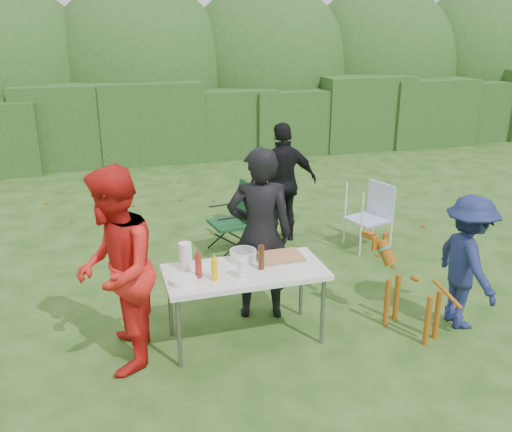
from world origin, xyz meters
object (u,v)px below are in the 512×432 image
object	(u,v)px
person_red_jacket	(115,271)
camping_chair	(231,219)
child	(467,262)
ketchup_bottle	(198,266)
folding_table	(245,275)
person_cook	(260,235)
lawn_chair	(368,216)
paper_towel_roll	(185,256)
dog	(413,292)
beer_bottle	(261,257)
mustard_bottle	(215,270)
person_black_puffy	(283,183)

from	to	relation	value
person_red_jacket	camping_chair	size ratio (longest dim) A/B	1.93
child	camping_chair	xyz separation A→B (m)	(-1.79, 2.44, -0.21)
camping_chair	ketchup_bottle	world-z (taller)	ketchup_bottle
person_red_jacket	child	world-z (taller)	person_red_jacket
folding_table	ketchup_bottle	bearing A→B (deg)	-175.26
person_red_jacket	ketchup_bottle	xyz separation A→B (m)	(0.72, 0.03, -0.06)
person_cook	child	size ratio (longest dim) A/B	1.32
ketchup_bottle	lawn_chair	bearing A→B (deg)	33.90
ketchup_bottle	paper_towel_roll	distance (m)	0.23
dog	beer_bottle	bearing A→B (deg)	53.61
mustard_bottle	beer_bottle	xyz separation A→B (m)	(0.46, 0.10, 0.02)
camping_chair	lawn_chair	distance (m)	1.85
person_cook	person_red_jacket	size ratio (longest dim) A/B	0.99
child	lawn_chair	distance (m)	2.11
folding_table	person_black_puffy	size ratio (longest dim) A/B	0.90
camping_chair	beer_bottle	distance (m)	2.17
beer_bottle	person_cook	bearing A→B (deg)	74.62
beer_bottle	lawn_chair	bearing A→B (deg)	40.73
dog	camping_chair	xyz separation A→B (m)	(-1.22, 2.44, 0.03)
lawn_chair	person_red_jacket	bearing A→B (deg)	11.49
lawn_chair	beer_bottle	bearing A→B (deg)	23.96
camping_chair	folding_table	bearing A→B (deg)	70.64
mustard_bottle	beer_bottle	size ratio (longest dim) A/B	0.83
person_black_puffy	dog	xyz separation A→B (m)	(0.41, -2.68, -0.39)
paper_towel_roll	ketchup_bottle	bearing A→B (deg)	-69.00
person_red_jacket	paper_towel_roll	distance (m)	0.69
ketchup_bottle	beer_bottle	distance (m)	0.59
lawn_chair	mustard_bottle	size ratio (longest dim) A/B	4.47
lawn_chair	paper_towel_roll	bearing A→B (deg)	13.10
person_red_jacket	ketchup_bottle	distance (m)	0.72
person_cook	lawn_chair	xyz separation A→B (m)	(1.94, 1.33, -0.46)
mustard_bottle	beer_bottle	bearing A→B (deg)	12.31
dog	paper_towel_roll	size ratio (longest dim) A/B	3.58
mustard_bottle	folding_table	bearing A→B (deg)	22.34
dog	lawn_chair	world-z (taller)	lawn_chair
beer_bottle	person_black_puffy	bearing A→B (deg)	66.23
person_cook	lawn_chair	distance (m)	2.39
person_cook	camping_chair	distance (m)	1.74
child	dog	distance (m)	0.62
camping_chair	mustard_bottle	bearing A→B (deg)	63.57
person_cook	mustard_bottle	xyz separation A→B (m)	(-0.59, -0.55, -0.06)
camping_chair	mustard_bottle	distance (m)	2.36
person_cook	dog	distance (m)	1.60
lawn_chair	beer_bottle	xyz separation A→B (m)	(-2.06, -1.77, 0.41)
folding_table	person_black_puffy	distance (m)	2.64
person_black_puffy	camping_chair	world-z (taller)	person_black_puffy
person_cook	person_black_puffy	world-z (taller)	person_cook
ketchup_bottle	beer_bottle	size ratio (longest dim) A/B	0.92
lawn_chair	mustard_bottle	xyz separation A→B (m)	(-2.52, -1.87, 0.39)
folding_table	person_red_jacket	distance (m)	1.19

